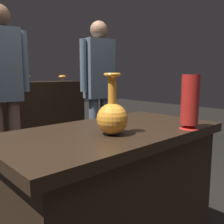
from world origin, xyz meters
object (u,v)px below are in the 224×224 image
shelf_vase_far_right (62,77)px  visitor_center_back (3,83)px  vase_centerpiece (112,116)px  visitor_near_right (99,84)px  vase_tall_behind (190,102)px  shelf_vase_right (26,77)px

shelf_vase_far_right → visitor_center_back: bearing=-145.5°
vase_centerpiece → visitor_center_back: size_ratio=0.17×
visitor_center_back → visitor_near_right: size_ratio=1.02×
shelf_vase_far_right → visitor_center_back: size_ratio=0.06×
vase_tall_behind → visitor_near_right: (0.62, 1.49, 0.04)m
vase_tall_behind → visitor_near_right: 1.61m
shelf_vase_right → shelf_vase_far_right: size_ratio=0.95×
vase_centerpiece → visitor_center_back: visitor_center_back is taller
shelf_vase_far_right → visitor_center_back: 1.32m
vase_tall_behind → shelf_vase_far_right: (0.73, 2.43, 0.11)m
vase_centerpiece → vase_tall_behind: vase_centerpiece is taller
shelf_vase_far_right → shelf_vase_right: bearing=176.6°
vase_tall_behind → shelf_vase_right: 2.48m
vase_tall_behind → vase_centerpiece: bearing=154.9°
vase_tall_behind → shelf_vase_far_right: vase_tall_behind is taller
shelf_vase_right → visitor_near_right: (0.41, -0.98, -0.07)m
shelf_vase_right → visitor_center_back: 0.96m
vase_centerpiece → visitor_center_back: bearing=88.8°
vase_centerpiece → visitor_center_back: (0.03, 1.50, 0.12)m
vase_centerpiece → vase_tall_behind: size_ratio=1.02×
visitor_center_back → visitor_near_right: visitor_center_back is taller
shelf_vase_right → visitor_center_back: (-0.57, -0.78, -0.05)m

